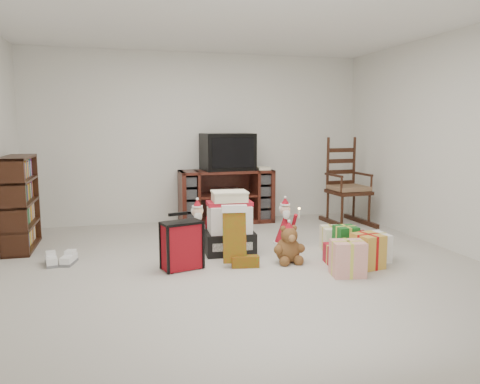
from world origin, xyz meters
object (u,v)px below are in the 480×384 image
at_px(santa_figurine, 285,226).
at_px(red_suitcase, 182,245).
at_px(tv_stand, 226,196).
at_px(teddy_bear, 288,246).
at_px(gift_cluster, 351,248).
at_px(bookshelf, 20,205).
at_px(sneaker_pair, 60,260).
at_px(rocking_chair, 346,193).
at_px(crt_television, 228,152).
at_px(mrs_claus_figurine, 198,229).
at_px(gift_pile, 229,227).

bearing_deg(santa_figurine, red_suitcase, -153.27).
xyz_separation_m(tv_stand, teddy_bear, (0.17, -2.17, -0.22)).
bearing_deg(gift_cluster, red_suitcase, 175.78).
distance_m(bookshelf, gift_cluster, 3.81).
distance_m(santa_figurine, sneaker_pair, 2.57).
relative_size(rocking_chair, crt_television, 1.71).
bearing_deg(teddy_bear, gift_cluster, -7.27).
relative_size(rocking_chair, gift_cluster, 1.13).
bearing_deg(tv_stand, crt_television, 33.30).
bearing_deg(bookshelf, mrs_claus_figurine, -14.39).
xyz_separation_m(sneaker_pair, crt_television, (2.19, 1.66, 1.01)).
bearing_deg(sneaker_pair, mrs_claus_figurine, 10.16).
distance_m(tv_stand, santa_figurine, 1.51).
height_order(gift_pile, red_suitcase, gift_pile).
distance_m(santa_figurine, mrs_claus_figurine, 1.06).
relative_size(tv_stand, rocking_chair, 1.05).
xyz_separation_m(tv_stand, rocking_chair, (1.70, -0.50, 0.06)).
xyz_separation_m(gift_pile, teddy_bear, (0.52, -0.51, -0.13)).
bearing_deg(rocking_chair, gift_pile, -154.37).
xyz_separation_m(mrs_claus_figurine, crt_television, (0.69, 1.37, 0.83)).
height_order(tv_stand, gift_cluster, tv_stand).
relative_size(sneaker_pair, gift_cluster, 0.29).
relative_size(red_suitcase, gift_cluster, 0.49).
xyz_separation_m(mrs_claus_figurine, sneaker_pair, (-1.50, -0.29, -0.18)).
xyz_separation_m(tv_stand, red_suitcase, (-0.95, -2.13, -0.14)).
xyz_separation_m(mrs_claus_figurine, gift_cluster, (1.51, -0.91, -0.09)).
bearing_deg(teddy_bear, tv_stand, 94.39).
height_order(teddy_bear, crt_television, crt_television).
bearing_deg(bookshelf, gift_pile, -19.59).
relative_size(teddy_bear, gift_cluster, 0.34).
bearing_deg(sneaker_pair, crt_television, 36.47).
relative_size(bookshelf, rocking_chair, 0.83).
distance_m(teddy_bear, mrs_claus_figurine, 1.17).
bearing_deg(red_suitcase, teddy_bear, -18.32).
bearing_deg(santa_figurine, mrs_claus_figurine, 174.66).
xyz_separation_m(rocking_chair, sneaker_pair, (-3.86, -1.14, -0.40)).
height_order(red_suitcase, santa_figurine, santa_figurine).
relative_size(red_suitcase, teddy_bear, 1.46).
height_order(rocking_chair, crt_television, crt_television).
bearing_deg(teddy_bear, red_suitcase, 177.67).
distance_m(bookshelf, mrs_claus_figurine, 2.09).
height_order(red_suitcase, sneaker_pair, red_suitcase).
bearing_deg(rocking_chair, sneaker_pair, -167.49).
bearing_deg(teddy_bear, gift_pile, 135.24).
height_order(tv_stand, red_suitcase, tv_stand).
bearing_deg(rocking_chair, santa_figurine, -147.89).
distance_m(red_suitcase, gift_cluster, 1.81).
bearing_deg(gift_pile, sneaker_pair, -177.38).
relative_size(bookshelf, teddy_bear, 2.77).
xyz_separation_m(red_suitcase, teddy_bear, (1.12, -0.05, -0.07)).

